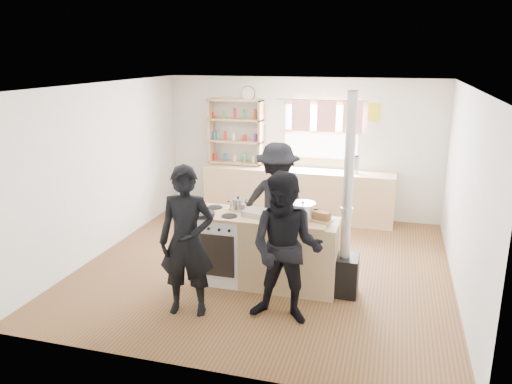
{
  "coord_description": "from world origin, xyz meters",
  "views": [
    {
      "loc": [
        1.63,
        -6.32,
        2.9
      ],
      "look_at": [
        -0.12,
        -0.1,
        1.1
      ],
      "focal_mm": 35.0,
      "sensor_mm": 36.0,
      "label": 1
    }
  ],
  "objects_px": {
    "cooking_island": "(266,250)",
    "stockpot_counter": "(303,211)",
    "person_far": "(277,202)",
    "person_near_left": "(187,241)",
    "person_near_right": "(286,249)",
    "stockpot_stove": "(238,204)",
    "bread_board": "(321,217)",
    "flue_heater": "(345,245)",
    "thermos": "(356,165)",
    "roast_tray": "(257,213)",
    "skillet_greens": "(203,214)"
  },
  "relations": [
    {
      "from": "roast_tray",
      "to": "stockpot_counter",
      "type": "height_order",
      "value": "stockpot_counter"
    },
    {
      "from": "person_near_left",
      "to": "person_far",
      "type": "distance_m",
      "value": 1.91
    },
    {
      "from": "stockpot_counter",
      "to": "skillet_greens",
      "type": "bearing_deg",
      "value": -169.92
    },
    {
      "from": "stockpot_stove",
      "to": "person_far",
      "type": "height_order",
      "value": "person_far"
    },
    {
      "from": "thermos",
      "to": "flue_heater",
      "type": "height_order",
      "value": "flue_heater"
    },
    {
      "from": "stockpot_stove",
      "to": "person_near_right",
      "type": "xyz_separation_m",
      "value": [
        0.85,
        -0.96,
        -0.16
      ]
    },
    {
      "from": "bread_board",
      "to": "person_far",
      "type": "relative_size",
      "value": 0.19
    },
    {
      "from": "roast_tray",
      "to": "person_near_right",
      "type": "distance_m",
      "value": 0.98
    },
    {
      "from": "flue_heater",
      "to": "person_near_right",
      "type": "height_order",
      "value": "flue_heater"
    },
    {
      "from": "stockpot_stove",
      "to": "bread_board",
      "type": "xyz_separation_m",
      "value": [
        1.1,
        -0.15,
        -0.03
      ]
    },
    {
      "from": "skillet_greens",
      "to": "flue_heater",
      "type": "distance_m",
      "value": 1.81
    },
    {
      "from": "roast_tray",
      "to": "person_near_right",
      "type": "relative_size",
      "value": 0.22
    },
    {
      "from": "cooking_island",
      "to": "flue_heater",
      "type": "bearing_deg",
      "value": -0.73
    },
    {
      "from": "skillet_greens",
      "to": "stockpot_counter",
      "type": "bearing_deg",
      "value": 10.08
    },
    {
      "from": "thermos",
      "to": "stockpot_counter",
      "type": "distance_m",
      "value": 2.8
    },
    {
      "from": "thermos",
      "to": "person_near_right",
      "type": "relative_size",
      "value": 0.17
    },
    {
      "from": "cooking_island",
      "to": "stockpot_counter",
      "type": "xyz_separation_m",
      "value": [
        0.45,
        -0.0,
        0.57
      ]
    },
    {
      "from": "skillet_greens",
      "to": "stockpot_counter",
      "type": "height_order",
      "value": "stockpot_counter"
    },
    {
      "from": "thermos",
      "to": "bread_board",
      "type": "bearing_deg",
      "value": -93.77
    },
    {
      "from": "bread_board",
      "to": "person_near_left",
      "type": "bearing_deg",
      "value": -145.81
    },
    {
      "from": "thermos",
      "to": "bread_board",
      "type": "distance_m",
      "value": 2.79
    },
    {
      "from": "person_near_left",
      "to": "person_far",
      "type": "xyz_separation_m",
      "value": [
        0.61,
        1.81,
        -0.01
      ]
    },
    {
      "from": "person_near_left",
      "to": "person_near_right",
      "type": "relative_size",
      "value": 1.01
    },
    {
      "from": "roast_tray",
      "to": "flue_heater",
      "type": "xyz_separation_m",
      "value": [
        1.11,
        0.01,
        -0.32
      ]
    },
    {
      "from": "stockpot_stove",
      "to": "person_near_left",
      "type": "distance_m",
      "value": 1.12
    },
    {
      "from": "thermos",
      "to": "stockpot_stove",
      "type": "distance_m",
      "value": 2.93
    },
    {
      "from": "flue_heater",
      "to": "stockpot_counter",
      "type": "bearing_deg",
      "value": 178.8
    },
    {
      "from": "thermos",
      "to": "roast_tray",
      "type": "bearing_deg",
      "value": -109.43
    },
    {
      "from": "bread_board",
      "to": "flue_heater",
      "type": "height_order",
      "value": "flue_heater"
    },
    {
      "from": "person_far",
      "to": "cooking_island",
      "type": "bearing_deg",
      "value": 98.38
    },
    {
      "from": "stockpot_stove",
      "to": "stockpot_counter",
      "type": "relative_size",
      "value": 0.71
    },
    {
      "from": "roast_tray",
      "to": "bread_board",
      "type": "bearing_deg",
      "value": 0.42
    },
    {
      "from": "cooking_island",
      "to": "roast_tray",
      "type": "height_order",
      "value": "roast_tray"
    },
    {
      "from": "person_far",
      "to": "person_near_left",
      "type": "bearing_deg",
      "value": 75.21
    },
    {
      "from": "bread_board",
      "to": "roast_tray",
      "type": "bearing_deg",
      "value": -179.58
    },
    {
      "from": "thermos",
      "to": "stockpot_counter",
      "type": "height_order",
      "value": "thermos"
    },
    {
      "from": "cooking_island",
      "to": "person_near_left",
      "type": "xyz_separation_m",
      "value": [
        -0.68,
        -0.94,
        0.4
      ]
    },
    {
      "from": "person_near_right",
      "to": "cooking_island",
      "type": "bearing_deg",
      "value": 119.85
    },
    {
      "from": "thermos",
      "to": "flue_heater",
      "type": "xyz_separation_m",
      "value": [
        0.12,
        -2.78,
        -0.4
      ]
    },
    {
      "from": "stockpot_stove",
      "to": "stockpot_counter",
      "type": "bearing_deg",
      "value": -8.92
    },
    {
      "from": "thermos",
      "to": "person_near_left",
      "type": "bearing_deg",
      "value": -112.65
    },
    {
      "from": "stockpot_counter",
      "to": "person_far",
      "type": "relative_size",
      "value": 0.18
    },
    {
      "from": "stockpot_stove",
      "to": "flue_heater",
      "type": "height_order",
      "value": "flue_heater"
    },
    {
      "from": "flue_heater",
      "to": "thermos",
      "type": "bearing_deg",
      "value": 92.56
    },
    {
      "from": "cooking_island",
      "to": "skillet_greens",
      "type": "distance_m",
      "value": 0.94
    },
    {
      "from": "roast_tray",
      "to": "stockpot_counter",
      "type": "xyz_separation_m",
      "value": [
        0.57,
        0.02,
        0.07
      ]
    },
    {
      "from": "cooking_island",
      "to": "skillet_greens",
      "type": "xyz_separation_m",
      "value": [
        -0.77,
        -0.22,
        0.49
      ]
    },
    {
      "from": "thermos",
      "to": "skillet_greens",
      "type": "xyz_separation_m",
      "value": [
        -1.64,
        -2.99,
        -0.09
      ]
    },
    {
      "from": "bread_board",
      "to": "flue_heater",
      "type": "bearing_deg",
      "value": 0.41
    },
    {
      "from": "person_far",
      "to": "roast_tray",
      "type": "bearing_deg",
      "value": 90.83
    }
  ]
}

